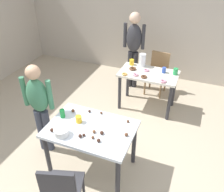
# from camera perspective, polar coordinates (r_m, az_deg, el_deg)

# --- Properties ---
(ground_plane) EXTENTS (6.40, 6.40, 0.00)m
(ground_plane) POSITION_cam_1_polar(r_m,az_deg,el_deg) (3.62, -4.38, -16.42)
(ground_plane) COLOR tan
(wall_back) EXTENTS (6.40, 0.10, 2.60)m
(wall_back) POSITION_cam_1_polar(r_m,az_deg,el_deg) (5.59, 10.04, 17.54)
(wall_back) COLOR #BCB2A3
(wall_back) RESTS_ON ground_plane
(dining_table_near) EXTENTS (1.12, 0.77, 0.75)m
(dining_table_near) POSITION_cam_1_polar(r_m,az_deg,el_deg) (3.14, -5.04, -9.09)
(dining_table_near) COLOR silver
(dining_table_near) RESTS_ON ground_plane
(dining_table_far) EXTENTS (1.06, 0.60, 0.75)m
(dining_table_far) POSITION_cam_1_polar(r_m,az_deg,el_deg) (4.44, 8.67, 4.06)
(dining_table_far) COLOR silver
(dining_table_far) RESTS_ON ground_plane
(chair_near_table) EXTENTS (0.50, 0.50, 0.87)m
(chair_near_table) POSITION_cam_1_polar(r_m,az_deg,el_deg) (2.82, -11.92, -20.88)
(chair_near_table) COLOR #2D2D33
(chair_near_table) RESTS_ON ground_plane
(chair_far_table) EXTENTS (0.44, 0.44, 0.87)m
(chair_far_table) POSITION_cam_1_polar(r_m,az_deg,el_deg) (5.07, 10.94, 6.03)
(chair_far_table) COLOR olive
(chair_far_table) RESTS_ON ground_plane
(person_girl_near) EXTENTS (0.46, 0.24, 1.44)m
(person_girl_near) POSITION_cam_1_polar(r_m,az_deg,el_deg) (3.46, -17.12, -1.69)
(person_girl_near) COLOR #383D4C
(person_girl_near) RESTS_ON ground_plane
(person_adult_far) EXTENTS (0.45, 0.22, 1.63)m
(person_adult_far) POSITION_cam_1_polar(r_m,az_deg,el_deg) (4.99, 5.23, 12.27)
(person_adult_far) COLOR #28282D
(person_adult_far) RESTS_ON ground_plane
(mixing_bowl) EXTENTS (0.18, 0.18, 0.09)m
(mixing_bowl) POSITION_cam_1_polar(r_m,az_deg,el_deg) (3.00, -12.06, -8.47)
(mixing_bowl) COLOR white
(mixing_bowl) RESTS_ON dining_table_near
(soda_can) EXTENTS (0.07, 0.07, 0.12)m
(soda_can) POSITION_cam_1_polar(r_m,az_deg,el_deg) (3.27, -11.83, -4.13)
(soda_can) COLOR #198438
(soda_can) RESTS_ON dining_table_near
(fork_near) EXTENTS (0.17, 0.02, 0.01)m
(fork_near) POSITION_cam_1_polar(r_m,az_deg,el_deg) (3.02, -0.09, -8.25)
(fork_near) COLOR silver
(fork_near) RESTS_ON dining_table_near
(cup_near_0) EXTENTS (0.08, 0.08, 0.10)m
(cup_near_0) POSITION_cam_1_polar(r_m,az_deg,el_deg) (3.15, -7.99, -5.52)
(cup_near_0) COLOR yellow
(cup_near_0) RESTS_ON dining_table_near
(cake_ball_0) EXTENTS (0.04, 0.04, 0.04)m
(cake_ball_0) POSITION_cam_1_polar(r_m,az_deg,el_deg) (2.95, -6.78, -9.27)
(cake_ball_0) COLOR #3D2319
(cake_ball_0) RESTS_ON dining_table_near
(cake_ball_1) EXTENTS (0.04, 0.04, 0.04)m
(cake_ball_1) POSITION_cam_1_polar(r_m,az_deg,el_deg) (3.14, 3.84, -6.09)
(cake_ball_1) COLOR brown
(cake_ball_1) RESTS_ON dining_table_near
(cake_ball_2) EXTENTS (0.04, 0.04, 0.04)m
(cake_ball_2) POSITION_cam_1_polar(r_m,az_deg,el_deg) (3.28, -2.59, -4.05)
(cake_ball_2) COLOR brown
(cake_ball_2) RESTS_ON dining_table_near
(cake_ball_3) EXTENTS (0.05, 0.05, 0.05)m
(cake_ball_3) POSITION_cam_1_polar(r_m,az_deg,el_deg) (2.96, -2.47, -8.80)
(cake_ball_3) COLOR #3D2319
(cake_ball_3) RESTS_ON dining_table_near
(cake_ball_4) EXTENTS (0.05, 0.05, 0.05)m
(cake_ball_4) POSITION_cam_1_polar(r_m,az_deg,el_deg) (2.94, 3.48, -9.19)
(cake_ball_4) COLOR brown
(cake_ball_4) RESTS_ON dining_table_near
(cake_ball_5) EXTENTS (0.04, 0.04, 0.04)m
(cake_ball_5) POSITION_cam_1_polar(r_m,az_deg,el_deg) (3.32, -5.44, -3.63)
(cake_ball_5) COLOR #3D2319
(cake_ball_5) RESTS_ON dining_table_near
(cake_ball_6) EXTENTS (0.04, 0.04, 0.04)m
(cake_ball_6) POSITION_cam_1_polar(r_m,az_deg,el_deg) (2.91, -4.64, -9.88)
(cake_ball_6) COLOR brown
(cake_ball_6) RESTS_ON dining_table_near
(cake_ball_7) EXTENTS (0.04, 0.04, 0.04)m
(cake_ball_7) POSITION_cam_1_polar(r_m,az_deg,el_deg) (2.98, -4.34, -8.50)
(cake_ball_7) COLOR brown
(cake_ball_7) RESTS_ON dining_table_near
(cake_ball_8) EXTENTS (0.05, 0.05, 0.05)m
(cake_ball_8) POSITION_cam_1_polar(r_m,az_deg,el_deg) (2.94, -7.66, -9.48)
(cake_ball_8) COLOR #3D2319
(cake_ball_8) RESTS_ON dining_table_near
(cake_ball_9) EXTENTS (0.05, 0.05, 0.05)m
(cake_ball_9) POSITION_cam_1_polar(r_m,az_deg,el_deg) (2.86, -3.25, -10.60)
(cake_ball_9) COLOR #3D2319
(cake_ball_9) RESTS_ON dining_table_near
(cake_ball_10) EXTENTS (0.05, 0.05, 0.05)m
(cake_ball_10) POSITION_cam_1_polar(r_m,az_deg,el_deg) (3.36, -9.33, -3.47)
(cake_ball_10) COLOR brown
(cake_ball_10) RESTS_ON dining_table_near
(cake_ball_11) EXTENTS (0.05, 0.05, 0.05)m
(cake_ball_11) POSITION_cam_1_polar(r_m,az_deg,el_deg) (3.08, -14.24, -7.93)
(cake_ball_11) COLOR #3D2319
(cake_ball_11) RESTS_ON dining_table_near
(pitcher_far) EXTENTS (0.13, 0.13, 0.25)m
(pitcher_far) POSITION_cam_1_polar(r_m,az_deg,el_deg) (4.57, 7.31, 8.53)
(pitcher_far) COLOR white
(pitcher_far) RESTS_ON dining_table_far
(cup_far_0) EXTENTS (0.07, 0.07, 0.10)m
(cup_far_0) POSITION_cam_1_polar(r_m,az_deg,el_deg) (4.42, 12.37, 6.10)
(cup_far_0) COLOR #3351B2
(cup_far_0) RESTS_ON dining_table_far
(cup_far_1) EXTENTS (0.09, 0.09, 0.11)m
(cup_far_1) POSITION_cam_1_polar(r_m,az_deg,el_deg) (4.63, 4.75, 8.11)
(cup_far_1) COLOR yellow
(cup_far_1) RESTS_ON dining_table_far
(cup_far_2) EXTENTS (0.08, 0.08, 0.12)m
(cup_far_2) POSITION_cam_1_polar(r_m,az_deg,el_deg) (4.40, 15.01, 5.71)
(cup_far_2) COLOR green
(cup_far_2) RESTS_ON dining_table_far
(donut_far_0) EXTENTS (0.11, 0.11, 0.03)m
(donut_far_0) POSITION_cam_1_polar(r_m,az_deg,el_deg) (4.43, 8.23, 6.15)
(donut_far_0) COLOR pink
(donut_far_0) RESTS_ON dining_table_far
(donut_far_1) EXTENTS (0.10, 0.10, 0.03)m
(donut_far_1) POSITION_cam_1_polar(r_m,az_deg,el_deg) (4.26, 3.03, 5.28)
(donut_far_1) COLOR gold
(donut_far_1) RESTS_ON dining_table_far
(donut_far_2) EXTENTS (0.13, 0.13, 0.04)m
(donut_far_2) POSITION_cam_1_polar(r_m,az_deg,el_deg) (4.46, 4.99, 6.58)
(donut_far_2) COLOR brown
(donut_far_2) RESTS_ON dining_table_far
(donut_far_3) EXTENTS (0.12, 0.12, 0.03)m
(donut_far_3) POSITION_cam_1_polar(r_m,az_deg,el_deg) (4.12, 12.17, 3.51)
(donut_far_3) COLOR pink
(donut_far_3) RESTS_ON dining_table_far
(donut_far_4) EXTENTS (0.11, 0.11, 0.03)m
(donut_far_4) POSITION_cam_1_polar(r_m,az_deg,el_deg) (4.26, 5.65, 5.14)
(donut_far_4) COLOR pink
(donut_far_4) RESTS_ON dining_table_far
(donut_far_5) EXTENTS (0.11, 0.11, 0.03)m
(donut_far_5) POSITION_cam_1_polar(r_m,az_deg,el_deg) (4.20, 7.66, 4.60)
(donut_far_5) COLOR brown
(donut_far_5) RESTS_ON dining_table_far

